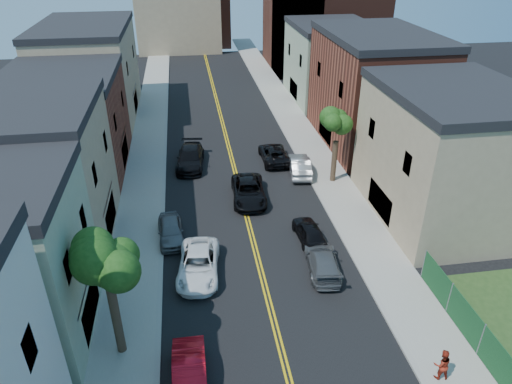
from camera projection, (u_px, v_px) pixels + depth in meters
name	position (u px, v px, depth m)	size (l,w,h in m)	color
sidewalk_left	(147.00, 145.00, 45.83)	(3.20, 100.00, 0.15)	gray
sidewalk_right	(304.00, 136.00, 47.95)	(3.20, 100.00, 0.15)	gray
curb_left	(165.00, 144.00, 46.07)	(0.30, 100.00, 0.15)	gray
curb_right	(287.00, 137.00, 47.72)	(0.30, 100.00, 0.15)	gray
bldg_left_tan_near	(31.00, 180.00, 29.92)	(9.00, 10.00, 9.00)	#998466
bldg_left_brick	(67.00, 126.00, 39.65)	(9.00, 12.00, 8.00)	brown
bldg_left_tan_far	(90.00, 74.00, 51.35)	(9.00, 16.00, 9.50)	#998466
bldg_right_tan	(446.00, 158.00, 32.81)	(9.00, 12.00, 9.00)	#998466
bldg_right_brick	(373.00, 92.00, 44.64)	(9.00, 14.00, 10.00)	brown
bldg_right_palegrn	(330.00, 64.00, 57.08)	(9.00, 12.00, 8.50)	gray
church	(317.00, 18.00, 68.92)	(16.20, 14.20, 22.60)	#4C2319
backdrop_left	(178.00, 15.00, 79.67)	(14.00, 8.00, 12.00)	#998466
backdrop_center	(201.00, 17.00, 84.15)	(10.00, 8.00, 10.00)	brown
fence_right	(500.00, 365.00, 21.37)	(0.04, 15.00, 1.90)	#143F1E
tree_left_mid	(102.00, 244.00, 20.24)	(5.20, 5.20, 9.29)	#3A2B1D
tree_right_far	(338.00, 117.00, 36.56)	(4.40, 4.40, 8.03)	#3A2B1D
red_sedan	(190.00, 377.00, 21.25)	(1.54, 4.40, 1.45)	red
white_pickup	(199.00, 264.00, 28.42)	(2.42, 5.25, 1.46)	white
grey_car_left	(171.00, 230.00, 31.69)	(1.66, 4.12, 1.40)	slate
black_car_left	(190.00, 158.00, 41.60)	(2.28, 5.61, 1.63)	black
grey_car_right	(323.00, 261.00, 28.77)	(1.88, 4.63, 1.34)	#4F5255
black_car_right	(309.00, 232.00, 31.61)	(1.59, 3.96, 1.35)	black
silver_car_right	(300.00, 165.00, 40.30)	(1.64, 4.71, 1.55)	#A0A3A7
dark_car_right_far	(274.00, 154.00, 42.61)	(2.34, 5.07, 1.41)	black
black_suv_lane	(249.00, 191.00, 36.37)	(2.50, 5.43, 1.51)	black
pedestrian_right	(442.00, 364.00, 21.53)	(0.82, 0.64, 1.68)	maroon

